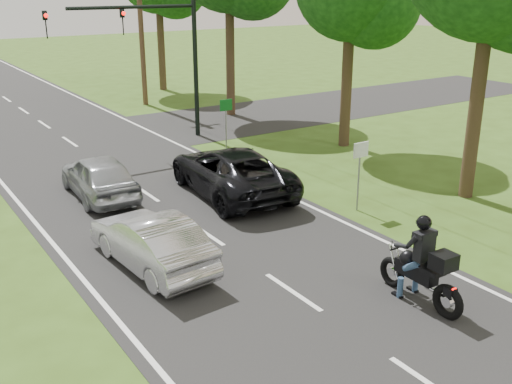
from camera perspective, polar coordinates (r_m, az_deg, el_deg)
ground at (r=13.55m, az=3.52°, el=-9.52°), size 140.00×140.00×0.00m
road at (r=21.71m, az=-12.60°, el=1.38°), size 8.00×100.00×0.01m
cross_road at (r=27.21m, az=-17.31°, el=4.58°), size 60.00×7.00×0.01m
motorcycle_rider at (r=13.26m, az=15.63°, el=-7.09°), size 0.66×2.34×2.01m
dark_suv at (r=19.37m, az=-2.41°, el=2.03°), size 3.07×5.70×1.52m
silver_sedan at (r=14.58m, az=-9.95°, el=-4.65°), size 1.71×4.14×1.33m
silver_suv at (r=19.68m, az=-14.72°, el=1.49°), size 1.85×4.19×1.40m
traffic_signal at (r=25.79m, az=-9.61°, el=13.76°), size 6.38×0.44×6.00m
utility_pole_far at (r=34.19m, az=-10.99°, el=16.59°), size 1.60×0.28×10.00m
sign_white at (r=17.90m, az=9.90°, el=3.05°), size 0.55×0.07×2.12m
sign_green at (r=24.24m, az=-2.88°, el=7.58°), size 0.55×0.07×2.12m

